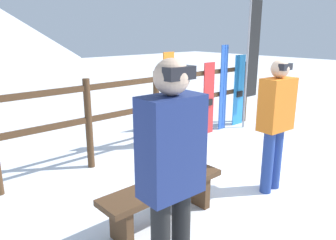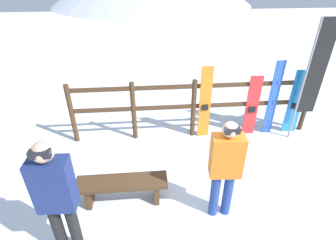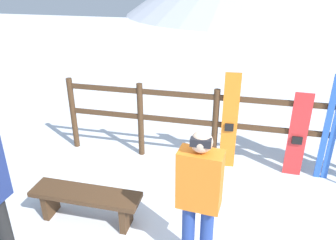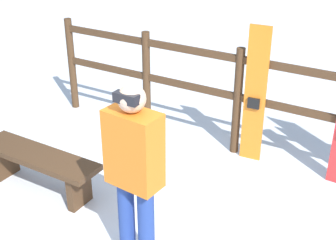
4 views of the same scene
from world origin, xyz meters
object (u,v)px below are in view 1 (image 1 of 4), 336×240
object	(u,v)px
bench	(164,193)
snowboard_blue	(239,91)
person_orange	(276,118)
snowboard_orange	(169,100)
ski_pair_blue	(223,88)
snowboard_red	(209,99)
rental_flag	(251,55)
person_navy	(171,169)

from	to	relation	value
bench	snowboard_blue	bearing A→B (deg)	25.56
person_orange	snowboard_orange	size ratio (longest dim) A/B	1.01
ski_pair_blue	snowboard_orange	bearing A→B (deg)	-179.87
snowboard_orange	snowboard_blue	size ratio (longest dim) A/B	1.10
snowboard_red	ski_pair_blue	size ratio (longest dim) A/B	0.82
ski_pair_blue	snowboard_blue	bearing A→B (deg)	-0.38
person_orange	rental_flag	world-z (taller)	rental_flag
person_navy	snowboard_orange	distance (m)	3.39
bench	snowboard_orange	size ratio (longest dim) A/B	0.88
snowboard_orange	person_orange	bearing A→B (deg)	-94.83
snowboard_orange	snowboard_blue	xyz separation A→B (m)	(1.97, -0.00, -0.07)
snowboard_red	rental_flag	world-z (taller)	rental_flag
bench	ski_pair_blue	distance (m)	3.57
bench	snowboard_orange	world-z (taller)	snowboard_orange
person_orange	snowboard_blue	bearing A→B (deg)	44.07
bench	ski_pair_blue	xyz separation A→B (m)	(3.09, 1.73, 0.51)
person_orange	snowboard_blue	distance (m)	2.99
person_navy	rental_flag	xyz separation A→B (m)	(4.26, 2.29, 0.42)
ski_pair_blue	snowboard_blue	xyz separation A→B (m)	(0.52, -0.00, -0.11)
snowboard_red	ski_pair_blue	xyz separation A→B (m)	(0.43, 0.00, 0.16)
person_navy	snowboard_red	xyz separation A→B (m)	(3.28, 2.52, -0.36)
person_orange	rental_flag	bearing A→B (deg)	40.35
person_navy	rental_flag	bearing A→B (deg)	28.26
rental_flag	snowboard_blue	bearing A→B (deg)	98.19
person_orange	rental_flag	xyz separation A→B (m)	(2.18, 1.85, 0.52)
person_orange	person_navy	distance (m)	2.14
person_orange	ski_pair_blue	bearing A→B (deg)	51.96
ski_pair_blue	rental_flag	world-z (taller)	rental_flag
bench	person_orange	bearing A→B (deg)	-13.62
person_orange	person_navy	size ratio (longest dim) A/B	0.91
person_orange	ski_pair_blue	distance (m)	2.64
snowboard_red	rental_flag	bearing A→B (deg)	-13.00
bench	ski_pair_blue	size ratio (longest dim) A/B	0.84
snowboard_orange	ski_pair_blue	world-z (taller)	ski_pair_blue
person_navy	bench	bearing A→B (deg)	51.70
bench	person_navy	world-z (taller)	person_navy
ski_pair_blue	rental_flag	size ratio (longest dim) A/B	0.67
ski_pair_blue	rental_flag	distance (m)	0.86
snowboard_blue	snowboard_red	bearing A→B (deg)	-179.99
bench	snowboard_orange	distance (m)	2.42
snowboard_blue	rental_flag	world-z (taller)	rental_flag
person_orange	ski_pair_blue	size ratio (longest dim) A/B	0.97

